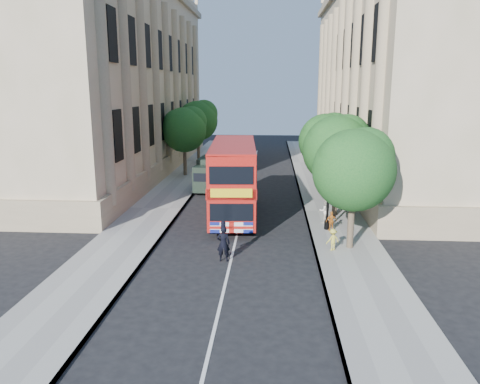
% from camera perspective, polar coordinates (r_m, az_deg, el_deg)
% --- Properties ---
extents(ground, '(120.00, 120.00, 0.00)m').
position_cam_1_polar(ground, '(21.17, -1.37, -9.39)').
color(ground, black).
rests_on(ground, ground).
extents(pavement_right, '(3.50, 80.00, 0.12)m').
position_cam_1_polar(pavement_right, '(30.82, 11.07, -2.40)').
color(pavement_right, gray).
rests_on(pavement_right, ground).
extents(pavement_left, '(3.50, 80.00, 0.12)m').
position_cam_1_polar(pavement_left, '(31.49, -10.18, -2.04)').
color(pavement_left, gray).
rests_on(pavement_left, ground).
extents(building_right, '(12.00, 38.00, 18.00)m').
position_cam_1_polar(building_right, '(45.16, 19.80, 13.28)').
color(building_right, tan).
rests_on(building_right, ground).
extents(building_left, '(12.00, 38.00, 18.00)m').
position_cam_1_polar(building_left, '(46.26, -16.33, 13.48)').
color(building_left, tan).
rests_on(building_left, ground).
extents(tree_right_near, '(4.00, 4.00, 6.08)m').
position_cam_1_polar(tree_right_near, '(23.22, 13.81, 3.13)').
color(tree_right_near, '#473828').
rests_on(tree_right_near, ground).
extents(tree_right_mid, '(4.20, 4.20, 6.37)m').
position_cam_1_polar(tree_right_mid, '(29.06, 11.85, 5.48)').
color(tree_right_mid, '#473828').
rests_on(tree_right_mid, ground).
extents(tree_right_far, '(4.00, 4.00, 6.15)m').
position_cam_1_polar(tree_right_far, '(34.99, 10.51, 6.50)').
color(tree_right_far, '#473828').
rests_on(tree_right_far, ground).
extents(tree_left_far, '(4.00, 4.00, 6.30)m').
position_cam_1_polar(tree_left_far, '(42.43, -6.77, 7.84)').
color(tree_left_far, '#473828').
rests_on(tree_left_far, ground).
extents(tree_left_back, '(4.20, 4.20, 6.65)m').
position_cam_1_polar(tree_left_back, '(50.28, -5.10, 8.92)').
color(tree_left_back, '#473828').
rests_on(tree_left_back, ground).
extents(lamp_post, '(0.32, 0.32, 5.16)m').
position_cam_1_polar(lamp_post, '(26.30, 10.72, 0.51)').
color(lamp_post, black).
rests_on(lamp_post, pavement_right).
extents(double_decker_bus, '(3.18, 9.94, 4.53)m').
position_cam_1_polar(double_decker_bus, '(28.86, -0.82, 1.79)').
color(double_decker_bus, '#A7120B').
rests_on(double_decker_bus, ground).
extents(box_van, '(2.13, 4.58, 2.55)m').
position_cam_1_polar(box_van, '(36.53, -3.64, 2.07)').
color(box_van, black).
rests_on(box_van, ground).
extents(police_constable, '(0.66, 0.47, 1.70)m').
position_cam_1_polar(police_constable, '(21.83, -2.04, -6.31)').
color(police_constable, black).
rests_on(police_constable, ground).
extents(woman_pedestrian, '(0.86, 0.76, 1.49)m').
position_cam_1_polar(woman_pedestrian, '(27.87, 10.29, -2.26)').
color(woman_pedestrian, silver).
rests_on(woman_pedestrian, pavement_right).
extents(child_a, '(0.70, 0.45, 1.11)m').
position_cam_1_polar(child_a, '(26.52, 11.08, -3.50)').
color(child_a, '#C97323').
rests_on(child_a, pavement_right).
extents(child_b, '(0.81, 0.68, 1.09)m').
position_cam_1_polar(child_b, '(23.42, 11.23, -5.71)').
color(child_b, gold).
rests_on(child_b, pavement_right).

